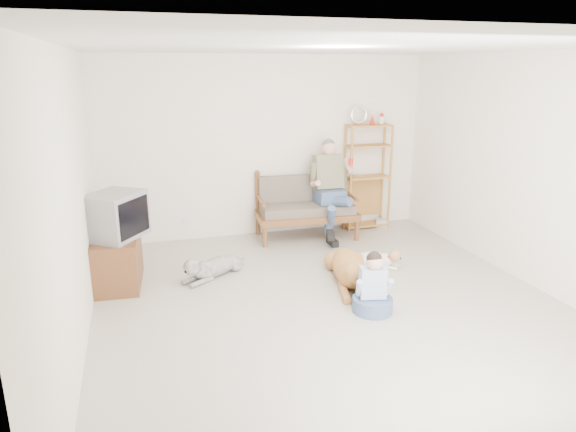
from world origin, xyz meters
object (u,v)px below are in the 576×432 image
object	(u,v)px
etagere	(367,176)
tv_stand	(117,261)
loveseat	(305,206)
golden_retriever	(350,269)

from	to	relation	value
etagere	tv_stand	world-z (taller)	etagere
loveseat	etagere	xyz separation A→B (m)	(1.09, 0.16, 0.37)
tv_stand	golden_retriever	distance (m)	2.77
tv_stand	golden_retriever	xyz separation A→B (m)	(2.66, -0.78, -0.11)
loveseat	golden_retriever	size ratio (longest dim) A/B	1.03
loveseat	golden_retriever	world-z (taller)	loveseat
golden_retriever	tv_stand	bearing A→B (deg)	177.90
golden_retriever	loveseat	bearing A→B (deg)	102.19
loveseat	tv_stand	bearing A→B (deg)	-153.83
tv_stand	loveseat	bearing A→B (deg)	26.60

